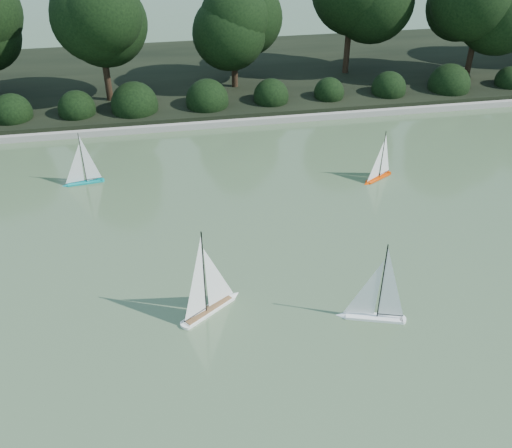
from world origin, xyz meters
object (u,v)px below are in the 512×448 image
object	(u,v)px
sailboat_white_a	(370,306)
sailboat_teal	(81,176)
sailboat_white_b	(212,297)
sailboat_orange	(377,172)

from	to	relation	value
sailboat_white_a	sailboat_teal	xyz separation A→B (m)	(-5.28, 5.80, -0.04)
sailboat_white_b	sailboat_teal	xyz separation A→B (m)	(-2.64, 5.08, -0.06)
sailboat_teal	sailboat_orange	bearing A→B (deg)	-8.43
sailboat_white_b	sailboat_orange	size ratio (longest dim) A/B	1.37
sailboat_orange	sailboat_teal	world-z (taller)	sailboat_teal
sailboat_white_a	sailboat_teal	bearing A→B (deg)	132.36
sailboat_white_b	sailboat_orange	distance (m)	6.06
sailboat_orange	sailboat_teal	size ratio (longest dim) A/B	0.95
sailboat_white_b	sailboat_teal	bearing A→B (deg)	117.41
sailboat_orange	sailboat_white_a	bearing A→B (deg)	-111.70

